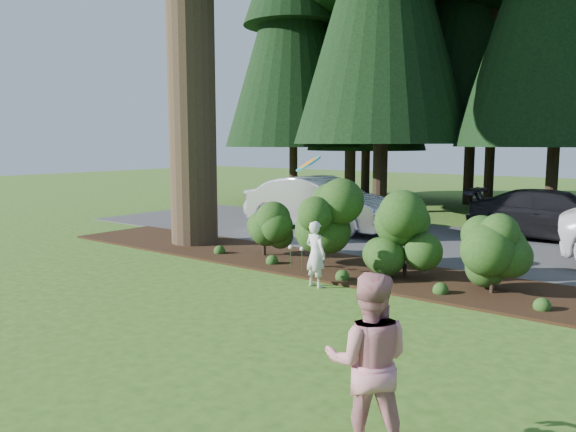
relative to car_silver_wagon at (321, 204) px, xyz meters
The scene contains 10 objects.
ground 8.01m from the car_silver_wagon, 66.56° to the right, with size 80.00×80.00×0.00m, color #2E5217.
mulch_bed 5.21m from the car_silver_wagon, 52.01° to the right, with size 16.00×2.50×0.05m, color black.
driveway 3.28m from the car_silver_wagon, ahead, with size 22.00×6.00×0.03m, color #38383A.
shrub_row 5.73m from the car_silver_wagon, 46.63° to the right, with size 6.53×1.60×1.61m.
lily_cluster 5.69m from the car_silver_wagon, 59.69° to the right, with size 0.69×0.09×0.57m.
car_silver_wagon is the anchor object (origin of this frame).
car_dark_suv 6.65m from the car_silver_wagon, 22.03° to the left, with size 1.94×4.76×1.38m, color black.
child 6.75m from the car_silver_wagon, 56.58° to the right, with size 0.46×0.30×1.26m, color silver.
adult 12.41m from the car_silver_wagon, 53.79° to the right, with size 0.79×0.61×1.62m, color #AC162E.
frisbee 6.41m from the car_silver_wagon, 58.09° to the right, with size 0.59×0.52×0.42m.
Camera 1 is at (6.47, -6.86, 2.72)m, focal length 35.00 mm.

